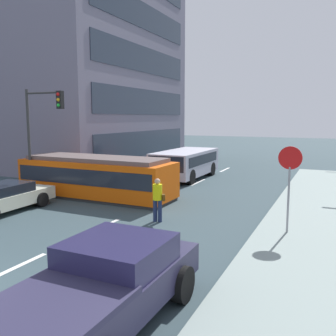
# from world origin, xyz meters

# --- Properties ---
(ground_plane) EXTENTS (120.00, 120.00, 0.00)m
(ground_plane) POSITION_xyz_m (0.00, 10.00, 0.00)
(ground_plane) COLOR #33454B
(sidewalk_curb_right) EXTENTS (3.20, 36.00, 0.14)m
(sidewalk_curb_right) POSITION_xyz_m (6.80, 6.00, 0.07)
(sidewalk_curb_right) COLOR gray
(sidewalk_curb_right) RESTS_ON ground
(lane_stripe_1) EXTENTS (0.16, 2.40, 0.01)m
(lane_stripe_1) POSITION_xyz_m (0.00, 2.00, 0.01)
(lane_stripe_1) COLOR silver
(lane_stripe_1) RESTS_ON ground
(lane_stripe_2) EXTENTS (0.16, 2.40, 0.01)m
(lane_stripe_2) POSITION_xyz_m (0.00, 6.00, 0.01)
(lane_stripe_2) COLOR silver
(lane_stripe_2) RESTS_ON ground
(lane_stripe_3) EXTENTS (0.16, 2.40, 0.01)m
(lane_stripe_3) POSITION_xyz_m (0.00, 16.26, 0.01)
(lane_stripe_3) COLOR silver
(lane_stripe_3) RESTS_ON ground
(lane_stripe_4) EXTENTS (0.16, 2.40, 0.01)m
(lane_stripe_4) POSITION_xyz_m (0.00, 22.26, 0.01)
(lane_stripe_4) COLOR silver
(lane_stripe_4) RESTS_ON ground
(corner_building) EXTENTS (16.66, 16.45, 19.20)m
(corner_building) POSITION_xyz_m (-14.50, 21.18, 9.60)
(corner_building) COLOR slate
(corner_building) RESTS_ON ground
(streetcar_tram) EXTENTS (7.98, 2.71, 2.03)m
(streetcar_tram) POSITION_xyz_m (-3.17, 10.26, 1.05)
(streetcar_tram) COLOR #E15409
(streetcar_tram) RESTS_ON ground
(city_bus) EXTENTS (2.61, 5.99, 1.81)m
(city_bus) POSITION_xyz_m (-1.25, 17.32, 1.04)
(city_bus) COLOR #B1B0C1
(city_bus) RESTS_ON ground
(pedestrian_crossing) EXTENTS (0.50, 0.36, 1.67)m
(pedestrian_crossing) POSITION_xyz_m (1.52, 7.59, 0.94)
(pedestrian_crossing) COLOR #1C284B
(pedestrian_crossing) RESTS_ON ground
(pickup_truck_parked) EXTENTS (2.32, 5.02, 1.55)m
(pickup_truck_parked) POSITION_xyz_m (3.70, 0.82, 0.80)
(pickup_truck_parked) COLOR #2A2844
(pickup_truck_parked) RESTS_ON ground
(parked_sedan_mid) EXTENTS (2.01, 4.55, 1.19)m
(parked_sedan_mid) POSITION_xyz_m (-5.04, 6.18, 0.62)
(parked_sedan_mid) COLOR silver
(parked_sedan_mid) RESTS_ON ground
(parked_sedan_far) EXTENTS (2.12, 4.44, 1.19)m
(parked_sedan_far) POSITION_xyz_m (-4.95, 14.22, 0.62)
(parked_sedan_far) COLOR #A70D27
(parked_sedan_far) RESTS_ON ground
(stop_sign) EXTENTS (0.76, 0.07, 2.88)m
(stop_sign) POSITION_xyz_m (6.22, 7.85, 2.19)
(stop_sign) COLOR gray
(stop_sign) RESTS_ON sidewalk_curb_right
(traffic_light_mast) EXTENTS (2.28, 0.33, 5.31)m
(traffic_light_mast) POSITION_xyz_m (-5.54, 9.14, 3.66)
(traffic_light_mast) COLOR #333333
(traffic_light_mast) RESTS_ON ground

